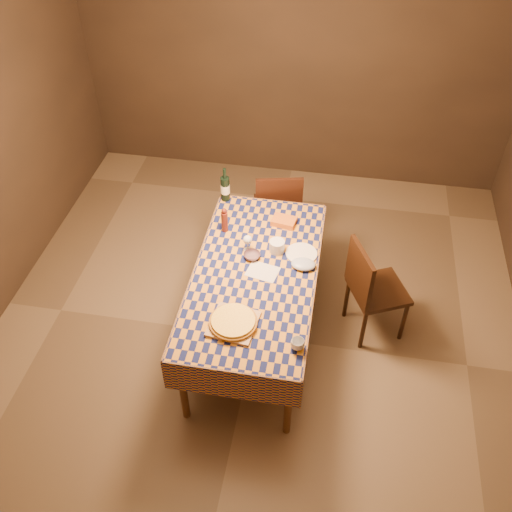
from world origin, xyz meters
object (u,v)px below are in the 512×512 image
Objects in this scene: chair_far at (278,208)px; pizza at (233,321)px; cutting_board at (233,324)px; bowl at (252,256)px; white_plate at (301,254)px; dining_table at (255,280)px; chair_right at (370,286)px; wine_bottle at (225,188)px.

pizza is at bearing -92.74° from chair_far.
cutting_board is 0.79× the size of pizza.
bowl is 0.39m from white_plate.
cutting_board is at bearing -90.79° from bowl.
white_plate is (0.33, 0.27, 0.08)m from dining_table.
pizza is at bearing 0.00° from cutting_board.
pizza is 0.88m from white_plate.
chair_far reaches higher than bowl.
chair_far is at bearing 87.26° from cutting_board.
chair_right reaches higher than cutting_board.
white_plate is 0.27× the size of chair_right.
dining_table is 0.97m from wine_bottle.
dining_table is at bearing 83.46° from pizza.
white_plate reaches higher than dining_table.
chair_right is at bearing 5.12° from bowl.
cutting_board is at bearing -92.74° from chair_far.
chair_right is at bearing -45.02° from chair_far.
wine_bottle is at bearing 141.09° from white_plate.
pizza is 1.68m from chair_far.
pizza is 1.62× the size of white_plate.
pizza reaches higher than bowl.
bowl is 0.14× the size of chair_far.
chair_far is at bearing 89.05° from dining_table.
chair_right is at bearing 39.00° from cutting_board.
bowl reaches higher than dining_table.
chair_right is at bearing -1.79° from white_plate.
cutting_board is 0.34× the size of chair_far.
chair_far is (0.07, 0.96, -0.27)m from bowl.
wine_bottle reaches higher than white_plate.
pizza is at bearing -141.00° from chair_right.
bowl is 0.99m from chair_right.
wine_bottle is 0.95m from white_plate.
dining_table is at bearing -164.54° from chair_right.
wine_bottle reaches higher than cutting_board.
chair_far is at bearing 87.26° from pizza.
dining_table is at bearing -90.95° from chair_far.
bowl is 0.14× the size of chair_right.
pizza is at bearing -115.95° from white_plate.
wine_bottle reaches higher than pizza.
bowl is at bearing 107.35° from dining_table.
cutting_board is 1.26m from chair_right.
chair_right is at bearing -25.07° from wine_bottle.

